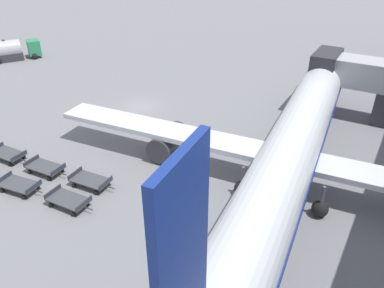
# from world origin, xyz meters

# --- Properties ---
(ground_plane) EXTENTS (500.00, 500.00, 0.00)m
(ground_plane) POSITION_xyz_m (0.00, 0.00, 0.00)
(ground_plane) COLOR gray
(airplane) EXTENTS (41.20, 45.41, 13.14)m
(airplane) POSITION_xyz_m (19.12, -5.00, 3.28)
(airplane) COLOR silver
(airplane) RESTS_ON ground_plane
(fuel_tanker_primary) EXTENTS (5.69, 7.37, 3.25)m
(fuel_tanker_primary) POSITION_xyz_m (-27.73, 3.70, 1.38)
(fuel_tanker_primary) COLOR #2D8C5B
(fuel_tanker_primary) RESTS_ON ground_plane
(baggage_dolly_row_near_col_c) EXTENTS (3.87, 2.09, 0.92)m
(baggage_dolly_row_near_col_c) POSITION_xyz_m (1.88, -17.25, 0.48)
(baggage_dolly_row_near_col_c) COLOR #424449
(baggage_dolly_row_near_col_c) RESTS_ON ground_plane
(baggage_dolly_row_near_col_d) EXTENTS (3.84, 1.90, 0.92)m
(baggage_dolly_row_near_col_d) POSITION_xyz_m (6.53, -16.58, 0.48)
(baggage_dolly_row_near_col_d) COLOR #424449
(baggage_dolly_row_near_col_d) RESTS_ON ground_plane
(baggage_dolly_row_mid_a_col_b) EXTENTS (3.83, 1.88, 0.92)m
(baggage_dolly_row_mid_a_col_b) POSITION_xyz_m (-2.92, -14.85, 0.48)
(baggage_dolly_row_mid_a_col_b) COLOR #424449
(baggage_dolly_row_mid_a_col_b) RESTS_ON ground_plane
(baggage_dolly_row_mid_a_col_c) EXTENTS (3.85, 1.94, 0.92)m
(baggage_dolly_row_mid_a_col_c) POSITION_xyz_m (1.60, -14.57, 0.48)
(baggage_dolly_row_mid_a_col_c) COLOR #424449
(baggage_dolly_row_mid_a_col_c) RESTS_ON ground_plane
(baggage_dolly_row_mid_a_col_d) EXTENTS (3.86, 1.96, 0.92)m
(baggage_dolly_row_mid_a_col_d) POSITION_xyz_m (6.14, -13.97, 0.48)
(baggage_dolly_row_mid_a_col_d) COLOR #424449
(baggage_dolly_row_mid_a_col_d) RESTS_ON ground_plane
(stand_guidance_stripe) EXTENTS (4.76, 38.06, 0.01)m
(stand_guidance_stripe) POSITION_xyz_m (20.95, -14.71, 0.00)
(stand_guidance_stripe) COLOR yellow
(stand_guidance_stripe) RESTS_ON ground_plane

